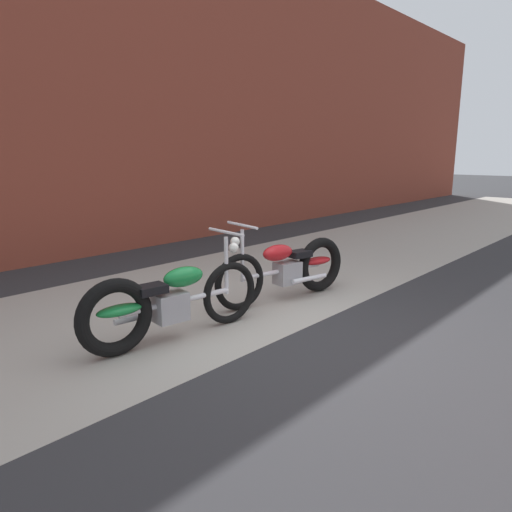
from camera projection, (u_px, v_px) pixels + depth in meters
The scene contains 5 objects.
ground_plane at pixel (291, 335), 4.73m from camera, with size 80.00×80.00×0.00m, color #2D2D30.
sidewalk_slab at pixel (183, 299), 5.88m from camera, with size 36.00×3.50×0.01m, color #9E998E.
brick_building_wall at pixel (41, 67), 7.48m from camera, with size 36.00×0.50×6.35m, color brown.
motorcycle_green at pixel (163, 303), 4.47m from camera, with size 2.00×0.61×1.03m.
motorcycle_red at pixel (292, 268), 5.87m from camera, with size 1.99×0.70×1.03m.
Camera 1 is at (-3.51, -2.74, 1.81)m, focal length 32.47 mm.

